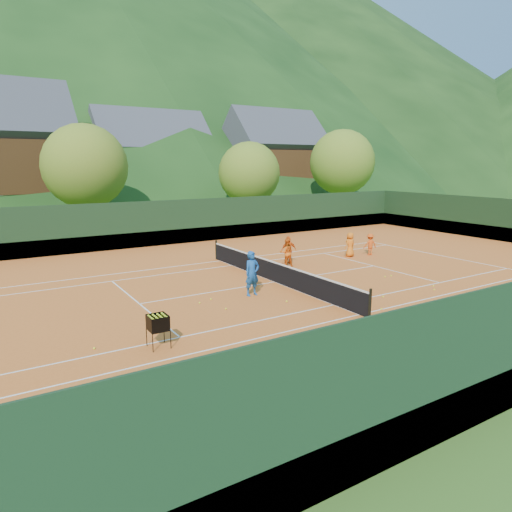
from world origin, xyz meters
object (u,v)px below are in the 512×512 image
chalet_mid (151,167)px  coach (252,273)px  tennis_net (275,271)px  student_d (370,244)px  student_c (350,245)px  student_b (289,250)px  student_a (286,253)px  chalet_right (273,165)px  ball_hopper (158,323)px

chalet_mid → coach: bearing=-102.8°
tennis_net → student_d: bearing=15.2°
student_c → tennis_net: (-7.03, -2.53, -0.22)m
coach → chalet_mid: 36.42m
student_b → student_d: 5.61m
student_a → chalet_mid: chalet_mid is taller
student_c → chalet_right: size_ratio=0.12×
student_d → ball_hopper: bearing=36.4°
coach → student_a: size_ratio=1.24×
coach → ball_hopper: bearing=-153.3°
coach → student_b: (4.85, 4.16, -0.17)m
student_c → coach: bearing=18.1°
student_b → tennis_net: bearing=54.2°
student_b → chalet_right: (17.17, 27.14, 4.48)m
student_c → student_d: size_ratio=1.11×
student_a → ball_hopper: size_ratio=1.51×
student_a → chalet_right: (17.67, 27.64, 4.48)m
student_a → tennis_net: student_a is taller
student_b → student_a: bearing=53.8°
coach → student_a: 5.69m
student_a → student_c: (4.69, 0.17, -0.04)m
student_a → chalet_mid: 32.13m
student_d → ball_hopper: student_d is taller
chalet_mid → student_b: bearing=-95.8°
student_c → chalet_right: (12.97, 27.47, 4.52)m
coach → student_b: bearing=35.7°
chalet_right → tennis_net: bearing=-123.7°
coach → student_d: size_ratio=1.45×
student_c → student_a: bearing=-2.8°
ball_hopper → student_c: bearing=26.3°
chalet_mid → student_c: bearing=-88.1°
student_d → student_a: bearing=12.2°
coach → student_c: bearing=18.0°
student_b → student_c: (4.19, -0.33, -0.04)m
coach → tennis_net: size_ratio=0.16×
chalet_mid → chalet_right: (14.00, -4.00, 0.27)m
tennis_net → chalet_right: 36.37m
student_b → ball_hopper: size_ratio=1.52×
coach → tennis_net: coach is taller
ball_hopper → chalet_mid: chalet_mid is taller
student_b → student_c: 4.21m
student_c → tennis_net: size_ratio=0.12×
student_b → student_d: bearing=-176.9°
chalet_right → student_c: bearing=-115.3°
coach → chalet_right: chalet_right is taller
chalet_mid → chalet_right: size_ratio=1.06×
coach → student_b: 6.39m
student_b → ball_hopper: bearing=45.2°
tennis_net → ball_hopper: (-7.24, -4.52, 0.25)m
coach → student_b: size_ratio=1.23×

